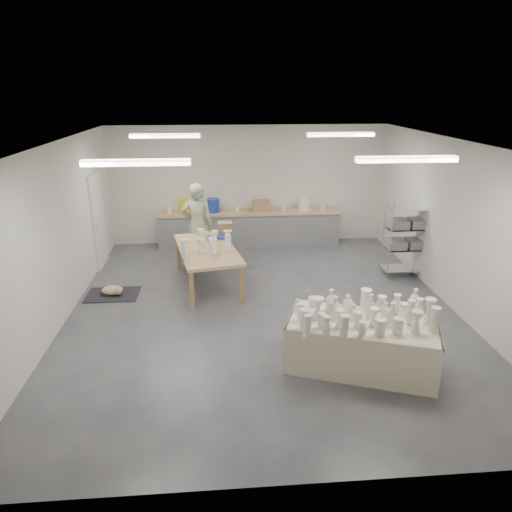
{
  "coord_description": "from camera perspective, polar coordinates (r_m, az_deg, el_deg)",
  "views": [
    {
      "loc": [
        -0.74,
        -7.55,
        3.85
      ],
      "look_at": [
        -0.12,
        -0.01,
        1.05
      ],
      "focal_mm": 32.0,
      "sensor_mm": 36.0,
      "label": 1
    }
  ],
  "objects": [
    {
      "name": "drying_table",
      "position": [
        6.85,
        13.01,
        -10.28
      ],
      "size": [
        2.3,
        1.69,
        1.11
      ],
      "rotation": [
        0.0,
        0.0,
        -0.35
      ],
      "color": "olive",
      "rests_on": "ground"
    },
    {
      "name": "cat",
      "position": [
        9.42,
        -17.44,
        -4.09
      ],
      "size": [
        0.42,
        0.32,
        0.18
      ],
      "rotation": [
        0.0,
        0.0,
        0.04
      ],
      "color": "white",
      "rests_on": "rug"
    },
    {
      "name": "wire_shelf",
      "position": [
        10.2,
        18.29,
        2.55
      ],
      "size": [
        0.88,
        0.48,
        1.8
      ],
      "color": "silver",
      "rests_on": "ground"
    },
    {
      "name": "potter",
      "position": [
        10.28,
        -7.32,
        3.82
      ],
      "size": [
        0.73,
        0.51,
        1.92
      ],
      "primitive_type": "imported",
      "rotation": [
        0.0,
        0.0,
        3.06
      ],
      "color": "#91A47F",
      "rests_on": "ground"
    },
    {
      "name": "rug",
      "position": [
        9.47,
        -17.47,
        -4.61
      ],
      "size": [
        1.0,
        0.7,
        0.02
      ],
      "primitive_type": "cube",
      "color": "black",
      "rests_on": "ground"
    },
    {
      "name": "red_stool",
      "position": [
        10.75,
        -7.1,
        0.74
      ],
      "size": [
        0.4,
        0.4,
        0.31
      ],
      "rotation": [
        0.0,
        0.0,
        0.21
      ],
      "color": "#B02319",
      "rests_on": "ground"
    },
    {
      "name": "work_table",
      "position": [
        9.31,
        -5.8,
        1.18
      ],
      "size": [
        1.48,
        2.34,
        1.19
      ],
      "rotation": [
        0.0,
        0.0,
        0.19
      ],
      "color": "tan",
      "rests_on": "ground"
    },
    {
      "name": "back_counter",
      "position": [
        11.74,
        -0.9,
        3.65
      ],
      "size": [
        4.6,
        0.6,
        1.24
      ],
      "color": "tan",
      "rests_on": "ground"
    },
    {
      "name": "room",
      "position": [
        7.86,
        0.07,
        7.12
      ],
      "size": [
        8.0,
        8.02,
        3.0
      ],
      "color": "#424449",
      "rests_on": "ground"
    }
  ]
}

